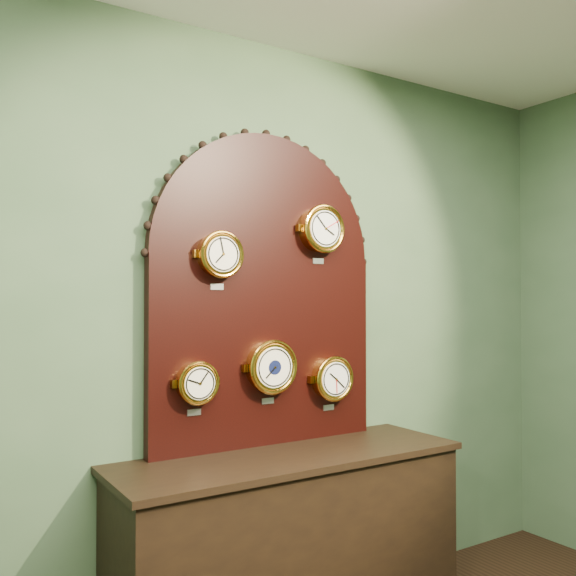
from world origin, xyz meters
TOP-DOWN VIEW (x-y plane):
  - wall_back at (0.00, 2.50)m, footprint 4.00×0.00m
  - shop_counter at (0.00, 2.23)m, footprint 1.60×0.50m
  - display_board at (0.00, 2.45)m, footprint 1.26×0.06m
  - roman_clock at (-0.28, 2.38)m, footprint 0.22×0.08m
  - arabic_clock at (0.29, 2.38)m, footprint 0.25×0.08m
  - hygrometer at (-0.39, 2.38)m, footprint 0.19×0.08m
  - barometer at (-0.01, 2.38)m, footprint 0.26×0.08m
  - tide_clock at (0.35, 2.38)m, footprint 0.23×0.08m

SIDE VIEW (x-z plane):
  - shop_counter at x=0.00m, z-range 0.00..0.80m
  - tide_clock at x=0.35m, z-range 0.99..1.27m
  - hygrometer at x=-0.39m, z-range 1.04..1.28m
  - barometer at x=-0.01m, z-range 1.05..1.36m
  - wall_back at x=0.00m, z-range -0.60..3.40m
  - display_board at x=0.00m, z-range 0.86..2.39m
  - roman_clock at x=-0.28m, z-range 1.60..1.86m
  - arabic_clock at x=0.29m, z-range 1.73..2.03m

